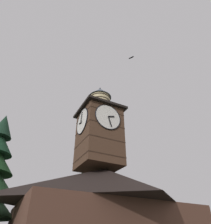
% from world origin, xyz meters
% --- Properties ---
extents(building_main, '(14.22, 10.45, 7.35)m').
position_xyz_m(building_main, '(-0.45, -0.03, 3.77)').
color(building_main, brown).
rests_on(building_main, ground_plane).
extents(clock_tower, '(4.49, 4.49, 9.75)m').
position_xyz_m(clock_tower, '(0.06, -0.23, 11.43)').
color(clock_tower, '#4C3323').
rests_on(clock_tower, building_main).
extents(pine_tree_behind, '(5.12, 5.12, 15.77)m').
position_xyz_m(pine_tree_behind, '(-1.42, -4.43, 6.21)').
color(pine_tree_behind, '#473323').
rests_on(pine_tree_behind, ground_plane).
extents(moon, '(1.65, 1.65, 1.65)m').
position_xyz_m(moon, '(-15.34, -25.50, 14.84)').
color(moon, silver).
extents(flying_bird_high, '(0.45, 0.65, 0.12)m').
position_xyz_m(flying_bird_high, '(-2.81, 2.60, 20.94)').
color(flying_bird_high, black).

